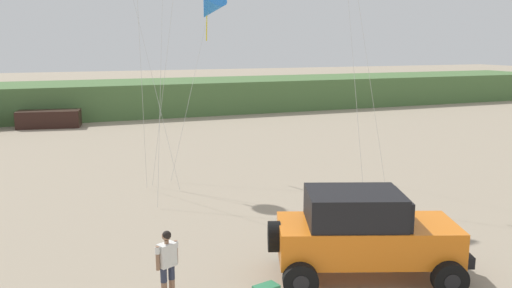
% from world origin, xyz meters
% --- Properties ---
extents(dune_ridge, '(90.00, 8.13, 2.67)m').
position_xyz_m(dune_ridge, '(0.44, 38.57, 1.34)').
color(dune_ridge, '#4C703D').
rests_on(dune_ridge, ground_plane).
extents(jeep, '(4.99, 3.73, 2.26)m').
position_xyz_m(jeep, '(3.52, 4.34, 1.20)').
color(jeep, orange).
rests_on(jeep, ground_plane).
extents(person_watching, '(0.58, 0.42, 1.67)m').
position_xyz_m(person_watching, '(-1.31, 5.01, 0.94)').
color(person_watching, '#8C664C').
rests_on(person_watching, ground_plane).
extents(distant_sedan, '(4.43, 2.41, 1.20)m').
position_xyz_m(distant_sedan, '(-3.74, 33.17, 0.60)').
color(distant_sedan, black).
rests_on(distant_sedan, ground_plane).
extents(kite_purple_stunt, '(3.36, 3.37, 8.42)m').
position_xyz_m(kite_purple_stunt, '(3.55, 17.70, 7.47)').
color(kite_purple_stunt, blue).
rests_on(kite_purple_stunt, ground_plane).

